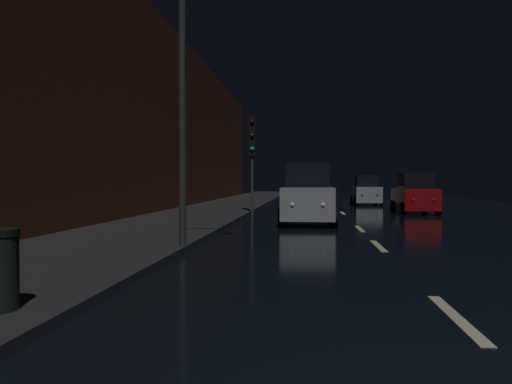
{
  "coord_description": "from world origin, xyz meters",
  "views": [
    {
      "loc": [
        -1.76,
        -3.21,
        1.63
      ],
      "look_at": [
        -3.92,
        18.1,
        1.15
      ],
      "focal_mm": 35.75,
      "sensor_mm": 36.0,
      "label": 1
    }
  ],
  "objects_px": {
    "streetlamp_overhead": "(203,57)",
    "car_parked_right_far": "(415,195)",
    "traffic_light_far_left": "(252,143)",
    "car_distant_taillights": "(366,191)",
    "car_approaching_headlights": "(308,196)"
  },
  "relations": [
    {
      "from": "traffic_light_far_left",
      "to": "car_parked_right_far",
      "type": "distance_m",
      "value": 8.61
    },
    {
      "from": "car_distant_taillights",
      "to": "streetlamp_overhead",
      "type": "bearing_deg",
      "value": 164.99
    },
    {
      "from": "car_approaching_headlights",
      "to": "car_distant_taillights",
      "type": "bearing_deg",
      "value": 165.6
    },
    {
      "from": "car_parked_right_far",
      "to": "car_approaching_headlights",
      "type": "bearing_deg",
      "value": 141.37
    },
    {
      "from": "car_approaching_headlights",
      "to": "car_distant_taillights",
      "type": "xyz_separation_m",
      "value": [
        3.93,
        15.29,
        -0.12
      ]
    },
    {
      "from": "streetlamp_overhead",
      "to": "car_parked_right_far",
      "type": "bearing_deg",
      "value": 62.53
    },
    {
      "from": "traffic_light_far_left",
      "to": "car_distant_taillights",
      "type": "xyz_separation_m",
      "value": [
        6.56,
        10.63,
        -2.5
      ]
    },
    {
      "from": "car_parked_right_far",
      "to": "streetlamp_overhead",
      "type": "bearing_deg",
      "value": 152.53
    },
    {
      "from": "traffic_light_far_left",
      "to": "car_approaching_headlights",
      "type": "bearing_deg",
      "value": 22.96
    },
    {
      "from": "car_approaching_headlights",
      "to": "car_parked_right_far",
      "type": "xyz_separation_m",
      "value": [
        5.35,
        6.69,
        -0.11
      ]
    },
    {
      "from": "streetlamp_overhead",
      "to": "car_distant_taillights",
      "type": "relative_size",
      "value": 1.66
    },
    {
      "from": "traffic_light_far_left",
      "to": "car_distant_taillights",
      "type": "distance_m",
      "value": 12.74
    },
    {
      "from": "car_distant_taillights",
      "to": "car_parked_right_far",
      "type": "relative_size",
      "value": 0.99
    },
    {
      "from": "traffic_light_far_left",
      "to": "car_distant_taillights",
      "type": "bearing_deg",
      "value": 141.8
    },
    {
      "from": "car_approaching_headlights",
      "to": "car_parked_right_far",
      "type": "relative_size",
      "value": 1.12
    }
  ]
}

